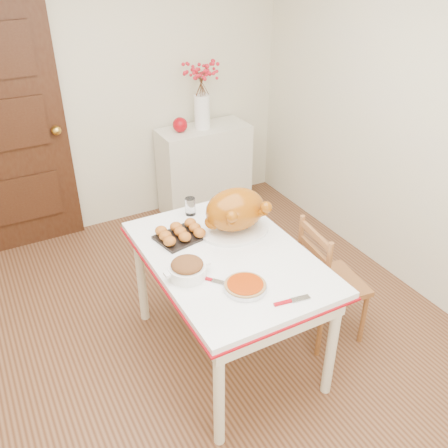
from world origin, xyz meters
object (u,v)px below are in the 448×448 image
kitchen_table (228,305)px  pumpkin_pie (245,285)px  sideboard (204,170)px  chair_oak (332,281)px  turkey_platter (235,212)px

kitchen_table → pumpkin_pie: pumpkin_pie is taller
sideboard → pumpkin_pie: 2.32m
kitchen_table → chair_oak: chair_oak is taller
chair_oak → turkey_platter: 0.80m
turkey_platter → pumpkin_pie: bearing=-128.6°
kitchen_table → turkey_platter: bearing=51.5°
kitchen_table → chair_oak: size_ratio=1.48×
sideboard → chair_oak: 1.97m
sideboard → kitchen_table: (-0.74, -1.81, -0.03)m
pumpkin_pie → turkey_platter: bearing=65.7°
kitchen_table → pumpkin_pie: 0.53m
turkey_platter → pumpkin_pie: (-0.24, -0.53, -0.12)m
turkey_platter → kitchen_table: bearing=-142.9°
chair_oak → turkey_platter: bearing=62.0°
sideboard → chair_oak: chair_oak is taller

